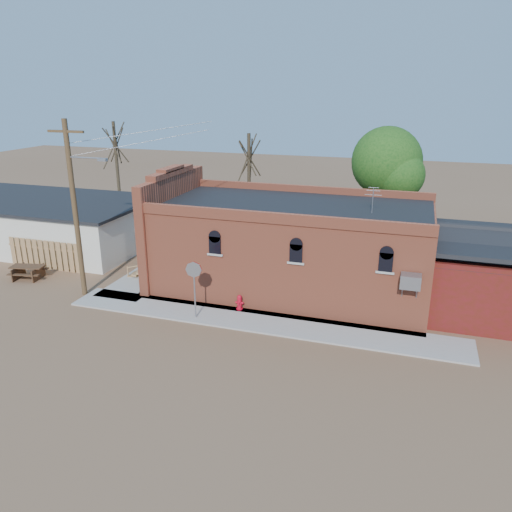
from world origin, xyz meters
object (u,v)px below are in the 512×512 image
(trash_barrel, at_px, (176,262))
(picnic_table, at_px, (28,270))
(brick_bar, at_px, (286,246))
(stop_sign, at_px, (194,275))
(utility_pole, at_px, (75,206))
(fire_hydrant, at_px, (239,302))

(trash_barrel, bearing_deg, picnic_table, -151.95)
(brick_bar, height_order, trash_barrel, brick_bar)
(stop_sign, distance_m, trash_barrel, 7.22)
(brick_bar, bearing_deg, trash_barrel, 174.90)
(stop_sign, height_order, picnic_table, stop_sign)
(trash_barrel, relative_size, picnic_table, 0.40)
(stop_sign, relative_size, picnic_table, 1.33)
(trash_barrel, bearing_deg, stop_sign, -56.00)
(stop_sign, bearing_deg, utility_pole, -175.58)
(fire_hydrant, height_order, stop_sign, stop_sign)
(trash_barrel, bearing_deg, utility_pole, -120.07)
(brick_bar, relative_size, stop_sign, 5.88)
(stop_sign, bearing_deg, fire_hydrant, 53.85)
(utility_pole, relative_size, fire_hydrant, 12.01)
(brick_bar, bearing_deg, utility_pole, -156.31)
(picnic_table, bearing_deg, trash_barrel, 15.04)
(fire_hydrant, xyz_separation_m, trash_barrel, (-5.58, 4.32, 0.05))
(fire_hydrant, distance_m, picnic_table, 12.96)
(picnic_table, bearing_deg, utility_pole, -25.28)
(utility_pole, bearing_deg, picnic_table, 167.72)
(utility_pole, relative_size, trash_barrel, 10.68)
(picnic_table, bearing_deg, stop_sign, -22.46)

